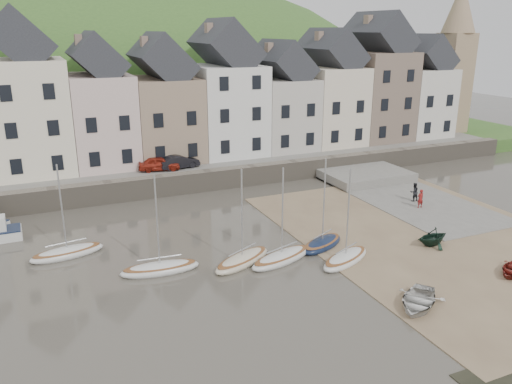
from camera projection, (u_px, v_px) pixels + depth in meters
name	position (u px, v px, depth m)	size (l,w,h in m)	color
ground	(295.00, 265.00, 31.59)	(160.00, 160.00, 0.00)	#403C32
quay_land	(166.00, 148.00, 59.27)	(90.00, 30.00, 1.50)	#386026
quay_street	(195.00, 164.00, 48.99)	(70.00, 7.00, 0.10)	slate
seawall	(207.00, 180.00, 46.14)	(70.00, 1.20, 1.80)	slate
beach	(434.00, 237.00, 35.79)	(18.00, 26.00, 0.06)	#766047
slipway	(405.00, 197.00, 44.29)	(8.00, 18.00, 0.12)	slate
hillside	(103.00, 224.00, 87.48)	(134.40, 84.00, 84.00)	#386026
townhouse_terrace	(200.00, 98.00, 50.96)	(61.05, 8.00, 13.93)	white
church_spire	(455.00, 54.00, 62.38)	(4.00, 4.00, 18.00)	#997F60
sailboat_0	(67.00, 252.00, 32.76)	(4.83, 2.29, 6.32)	silver
sailboat_1	(160.00, 268.00, 30.60)	(4.85, 1.87, 6.32)	silver
sailboat_2	(242.00, 260.00, 31.72)	(4.85, 3.47, 6.32)	beige
sailboat_3	(282.00, 257.00, 32.05)	(5.14, 2.99, 6.32)	silver
sailboat_4	(346.00, 258.00, 31.91)	(4.63, 3.21, 6.32)	silver
sailboat_5	(322.00, 243.00, 34.11)	(4.18, 3.10, 6.32)	#121E39
rowboat_white	(418.00, 301.00, 26.62)	(2.48, 3.48, 0.72)	silver
rowboat_green	(433.00, 236.00, 34.17)	(2.08, 2.40, 1.27)	black
person_red	(420.00, 199.00, 41.20)	(0.56, 0.37, 1.53)	maroon
person_dark	(414.00, 192.00, 42.77)	(0.77, 0.60, 1.58)	black
car_left	(159.00, 164.00, 46.49)	(1.50, 3.74, 1.27)	maroon
car_right	(179.00, 162.00, 47.20)	(1.32, 3.78, 1.25)	black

